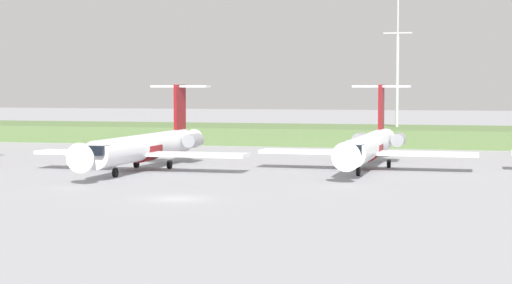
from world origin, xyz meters
The scene contains 5 objects.
ground_plane centered at (0.00, 30.00, 0.00)m, with size 500.00×500.00×0.00m, color #939399.
grass_berm centered at (0.00, 71.08, 1.31)m, with size 320.00×20.00×2.62m, color #597542.
regional_jet_third centered at (-11.41, 22.11, 2.54)m, with size 22.81×31.00×9.00m.
regional_jet_fourth centered at (11.11, 29.30, 2.54)m, with size 22.81×31.00×9.00m.
antenna_mast centered at (9.63, 72.64, 10.78)m, with size 4.40×0.50×26.09m.
Camera 1 is at (23.49, -64.37, 8.63)m, focal length 61.93 mm.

